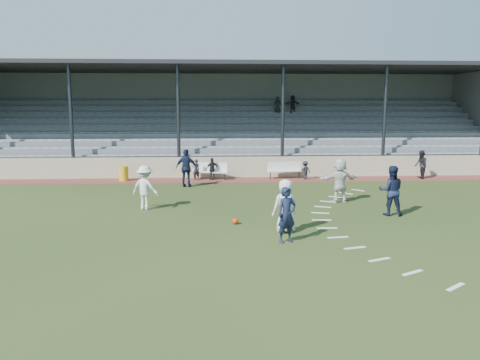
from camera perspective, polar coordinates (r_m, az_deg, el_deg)
The scene contains 19 objects.
ground at distance 15.94m, azimuth 0.52°, elevation -6.05°, with size 90.00×90.00×0.00m, color #2B3A18.
cinder_track at distance 26.21m, azimuth -1.01°, elevation -0.00°, with size 34.00×2.00×0.02m, color brown.
retaining_wall at distance 27.16m, azimuth -1.10°, elevation 1.58°, with size 34.00×0.18×1.20m, color tan.
bench_left at distance 26.36m, azimuth -3.67°, elevation 1.30°, with size 2.04×0.90×0.95m.
bench_right at distance 26.79m, azimuth 5.45°, elevation 1.40°, with size 2.04×0.71×0.95m.
trash_bin at distance 26.66m, azimuth -13.99°, elevation 0.78°, with size 0.50×0.50×0.81m, color gold.
football at distance 16.61m, azimuth -0.57°, elevation -5.03°, with size 0.23×0.23×0.23m, color #C0370B.
player_white_lead at distance 15.46m, azimuth 5.57°, elevation -3.18°, with size 0.87×0.57×1.78m, color silver.
player_navy_lead at distance 14.37m, azimuth 5.71°, elevation -4.25°, with size 0.63×0.41×1.72m, color #131A34.
player_navy_mid at distance 18.68m, azimuth 17.94°, elevation -1.23°, with size 0.93×0.72×1.91m, color #131A34.
player_white_wing at distance 19.16m, azimuth -11.49°, elevation -0.92°, with size 1.15×0.66×1.78m, color silver.
player_navy_wing at distance 24.09m, azimuth -6.54°, elevation 1.45°, with size 1.14×0.48×1.95m, color #131A34.
player_white_back at distance 20.62m, azimuth 12.06°, elevation -0.04°, with size 1.78×0.57×1.92m, color silver.
official at distance 28.43m, azimuth 21.20°, elevation 1.76°, with size 0.79×0.61×1.62m, color black.
sub_left_near at distance 26.14m, azimuth -5.38°, elevation 1.26°, with size 0.43×0.28×1.17m, color black.
sub_left_far at distance 26.08m, azimuth -3.40°, elevation 1.35°, with size 0.73×0.31×1.25m, color black.
sub_right at distance 26.60m, azimuth 7.95°, elevation 1.19°, with size 0.67×0.38×1.03m, color black.
grandstand at distance 31.69m, azimuth -1.43°, elevation 5.58°, with size 34.60×9.00×6.61m.
penalty_arc at distance 16.72m, azimuth 14.83°, elevation -5.62°, with size 3.89×14.63×0.01m.
Camera 1 is at (-1.03, -15.35, 4.19)m, focal length 35.00 mm.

